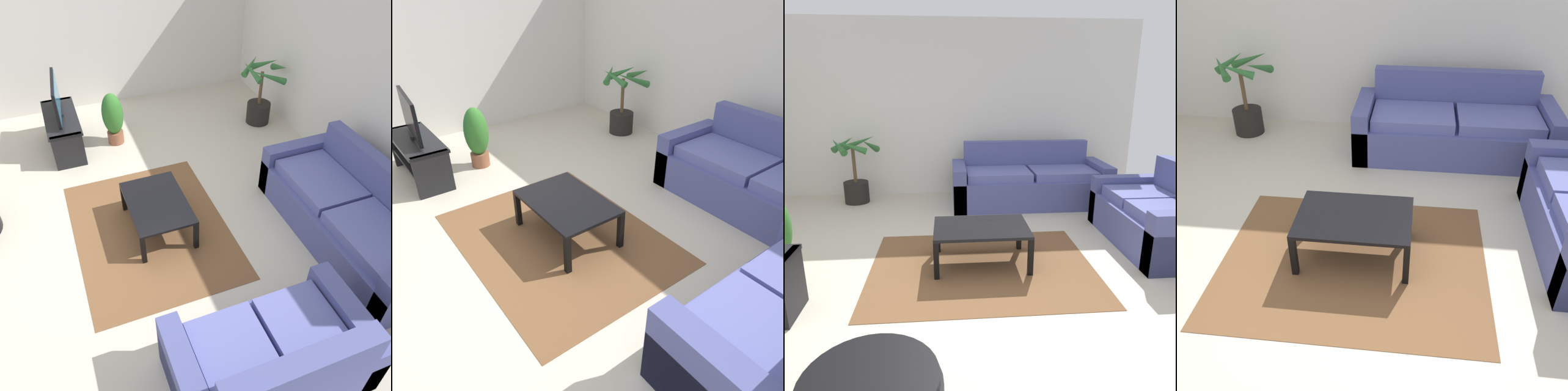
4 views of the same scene
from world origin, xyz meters
The scene contains 10 objects.
ground_plane centered at (0.00, 0.00, 0.00)m, with size 6.60×6.60×0.00m, color beige.
wall_back centered at (0.00, 3.00, 1.35)m, with size 6.00×0.06×2.70m, color silver.
wall_left centered at (-3.00, 0.00, 1.35)m, with size 0.06×6.00×2.70m, color silver.
couch_main centered at (1.15, 2.28, 0.30)m, with size 2.27×0.90×0.90m.
tv_stand centered at (-1.80, -0.39, 0.33)m, with size 1.10×0.45×0.51m.
tv centered at (-1.80, -0.39, 0.79)m, with size 0.87×0.12×0.53m.
coffee_table centered at (0.27, 0.37, 0.35)m, with size 0.94×0.64×0.40m.
area_rug centered at (0.27, 0.27, 0.00)m, with size 2.20×1.70×0.01m, color brown.
potted_palm centered at (-1.44, 2.55, 0.42)m, with size 0.70×0.67×1.03m.
potted_plant_small centered at (-1.68, 0.31, 0.42)m, with size 0.30×0.30×0.79m.
Camera 2 is at (2.83, -1.29, 2.31)m, focal length 35.44 mm.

